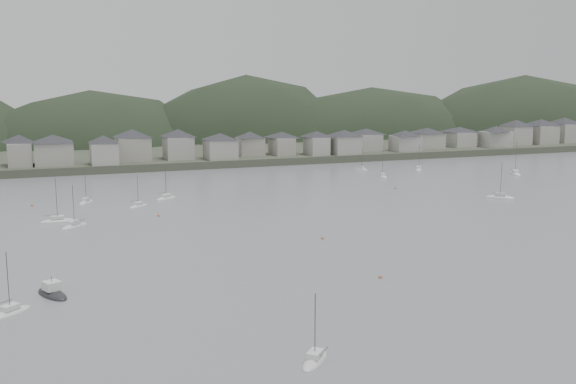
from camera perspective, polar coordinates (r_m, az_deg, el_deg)
name	(u,v)px	position (r m, az deg, el deg)	size (l,w,h in m)	color
ground	(464,307)	(105.15, 14.92, -9.55)	(900.00, 900.00, 0.00)	slate
far_shore_land	(149,140)	(381.16, -11.90, 4.42)	(900.00, 250.00, 3.00)	#383D2D
forested_ridge	(167,167)	(358.20, -10.41, 2.10)	(851.55, 103.94, 102.57)	black
waterfront_town	(308,141)	(286.53, 1.74, 4.45)	(451.48, 28.46, 12.92)	gray
moored_fleet	(278,220)	(163.02, -0.84, -2.40)	(241.32, 175.43, 12.86)	silver
motor_launch_far	(52,294)	(113.36, -19.63, -8.23)	(6.04, 8.81, 3.98)	black
mooring_buoys	(317,229)	(153.06, 2.48, -3.20)	(174.44, 125.89, 0.70)	#C35F41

